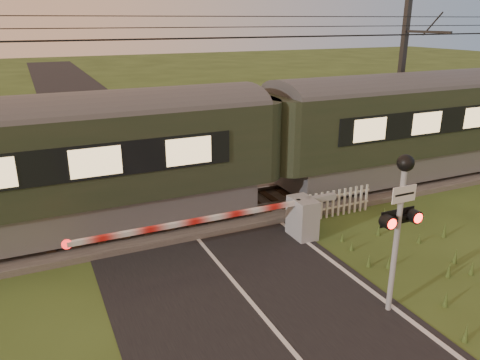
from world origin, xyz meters
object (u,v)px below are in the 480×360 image
train (265,142)px  picket_fence (336,203)px  catenary_mast (402,79)px  boom_gate (292,218)px  crossing_signal (400,207)px

train → picket_fence: 3.03m
train → catenary_mast: bearing=16.1°
boom_gate → picket_fence: 2.31m
picket_fence → catenary_mast: 8.01m
train → catenary_mast: catenary_mast is taller
boom_gate → crossing_signal: bearing=-87.9°
boom_gate → crossing_signal: (0.14, -3.92, 1.76)m
boom_gate → train: bearing=78.6°
train → catenary_mast: 8.13m
train → crossing_signal: train is taller
picket_fence → crossing_signal: bearing=-112.8°
crossing_signal → catenary_mast: (8.10, 8.87, 1.18)m
train → picket_fence: bearing=-49.9°
catenary_mast → train: bearing=-163.9°
train → crossing_signal: bearing=-93.5°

